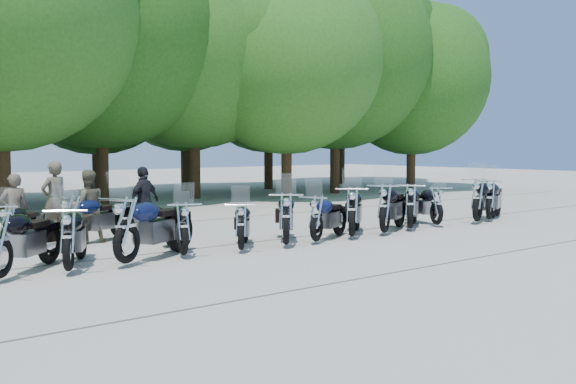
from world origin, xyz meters
TOP-DOWN VIEW (x-y plane):
  - ground at (0.00, 0.00)m, footprint 90.00×90.00m
  - tree_4 at (0.54, 13.09)m, footprint 9.13×9.13m
  - tree_5 at (4.61, 13.20)m, footprint 9.04×9.04m
  - tree_6 at (7.55, 10.82)m, footprint 8.00×8.00m
  - tree_7 at (11.20, 11.78)m, footprint 8.79×8.79m
  - tree_8 at (15.83, 11.20)m, footprint 7.53×7.53m
  - tree_12 at (1.80, 16.47)m, footprint 7.88×7.88m
  - tree_13 at (6.69, 17.47)m, footprint 8.31×8.31m
  - tree_14 at (10.68, 16.09)m, footprint 8.02×8.02m
  - tree_15 at (16.61, 17.02)m, footprint 9.67×9.67m
  - motorcycle_0 at (-6.83, 0.46)m, footprint 2.20×2.17m
  - motorcycle_1 at (-5.74, 0.38)m, footprint 1.73×2.35m
  - motorcycle_2 at (-4.66, 0.41)m, footprint 2.63×1.93m
  - motorcycle_3 at (-3.37, 0.62)m, footprint 1.41×2.30m
  - motorcycle_4 at (-2.11, 0.44)m, footprint 1.78×2.01m
  - motorcycle_5 at (-0.96, 0.39)m, footprint 2.07×2.31m
  - motorcycle_6 at (-0.10, 0.38)m, footprint 2.24×1.59m
  - motorcycle_7 at (1.04, 0.40)m, footprint 2.34×2.21m
  - motorcycle_8 at (2.13, 0.37)m, footprint 2.58×1.94m
  - motorcycle_9 at (3.29, 0.55)m, footprint 2.39×2.07m
  - motorcycle_10 at (4.48, 0.66)m, footprint 1.52×2.28m
  - motorcycle_11 at (5.91, 0.36)m, footprint 2.68×1.66m
  - motorcycle_12 at (6.69, 0.50)m, footprint 2.51×1.75m
  - motorcycle_13 at (-5.87, 3.24)m, footprint 1.80×1.95m
  - motorcycle_14 at (-4.50, 3.36)m, footprint 2.34×1.58m
  - motorcycle_15 at (-3.37, 3.03)m, footprint 2.04×1.64m
  - rider_0 at (-5.44, 4.18)m, footprint 0.65×0.50m
  - rider_1 at (-3.97, 3.78)m, footprint 0.92×0.79m
  - rider_2 at (-2.39, 4.13)m, footprint 1.07×0.76m
  - rider_3 at (-4.33, 4.84)m, footprint 0.76×0.59m

SIDE VIEW (x-z plane):
  - ground at x=0.00m, z-range 0.00..0.00m
  - motorcycle_15 at x=-3.37m, z-range 0.00..1.15m
  - motorcycle_13 at x=-5.87m, z-range 0.00..1.15m
  - motorcycle_4 at x=-2.11m, z-range 0.00..1.17m
  - motorcycle_6 at x=-0.10m, z-range 0.00..1.23m
  - motorcycle_10 at x=4.48m, z-range 0.00..1.24m
  - motorcycle_3 at x=-3.37m, z-range 0.00..1.25m
  - motorcycle_14 at x=-4.50m, z-range 0.00..1.28m
  - motorcycle_1 at x=-5.74m, z-range 0.00..1.30m
  - motorcycle_0 at x=-6.83m, z-range 0.00..1.34m
  - motorcycle_5 at x=-0.96m, z-range 0.00..1.35m
  - motorcycle_12 at x=6.69m, z-range 0.00..1.37m
  - motorcycle_9 at x=3.29m, z-range 0.00..1.38m
  - motorcycle_7 at x=1.04m, z-range 0.00..1.40m
  - motorcycle_8 at x=2.13m, z-range 0.00..1.43m
  - motorcycle_11 at x=5.91m, z-range 0.00..1.45m
  - motorcycle_2 at x=-4.66m, z-range 0.00..1.45m
  - rider_0 at x=-5.44m, z-range 0.00..1.60m
  - rider_1 at x=-3.97m, z-range 0.00..1.65m
  - rider_2 at x=-2.39m, z-range 0.00..1.69m
  - rider_3 at x=-4.33m, z-range 0.00..1.83m
  - tree_8 at x=15.83m, z-range 0.85..10.10m
  - tree_12 at x=1.80m, z-range 0.89..10.56m
  - tree_6 at x=7.55m, z-range 0.90..10.72m
  - tree_14 at x=10.68m, z-range 0.91..10.75m
  - tree_13 at x=6.69m, z-range 0.94..11.14m
  - tree_7 at x=11.20m, z-range 0.99..11.79m
  - tree_5 at x=4.61m, z-range 1.02..12.12m
  - tree_4 at x=0.54m, z-range 1.03..12.24m
  - tree_15 at x=16.61m, z-range 1.09..12.96m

